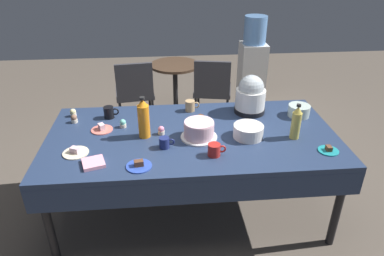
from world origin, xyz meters
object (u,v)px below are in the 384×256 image
(maroon_chair_left, at_px, (135,90))
(water_cooler, at_px, (252,67))
(ceramic_snack_bowl, at_px, (248,131))
(maroon_chair_right, at_px, (212,87))
(dessert_plate_cobalt, at_px, (139,165))
(coffee_mug_navy, at_px, (165,143))
(frosted_layer_cake, at_px, (199,130))
(dessert_plate_teal, at_px, (328,150))
(dessert_plate_cream, at_px, (76,152))
(potluck_table, at_px, (192,141))
(dessert_plate_coral, at_px, (102,129))
(cupcake_berry, at_px, (161,130))
(dessert_plate_charcoal, at_px, (200,119))
(slow_cooker, at_px, (251,95))
(coffee_mug_red, at_px, (215,150))
(round_cafe_table, at_px, (175,81))
(glass_salad_bowl, at_px, (299,111))
(soda_bottle_ginger_ale, at_px, (296,123))
(cupcake_vanilla, at_px, (123,124))
(coffee_mug_tan, at_px, (190,106))
(cupcake_cocoa, at_px, (74,119))
(soda_bottle_orange_juice, at_px, (144,119))
(coffee_mug_black, at_px, (109,112))

(maroon_chair_left, distance_m, water_cooler, 1.55)
(ceramic_snack_bowl, distance_m, maroon_chair_right, 1.69)
(dessert_plate_cobalt, relative_size, coffee_mug_navy, 1.53)
(frosted_layer_cake, relative_size, dessert_plate_teal, 1.91)
(dessert_plate_cream, bearing_deg, potluck_table, 13.84)
(dessert_plate_coral, height_order, cupcake_berry, cupcake_berry)
(coffee_mug_navy, bearing_deg, cupcake_berry, 96.74)
(frosted_layer_cake, distance_m, maroon_chair_left, 1.77)
(potluck_table, bearing_deg, dessert_plate_charcoal, 69.26)
(slow_cooker, relative_size, coffee_mug_red, 2.60)
(water_cooler, bearing_deg, dessert_plate_coral, -131.78)
(round_cafe_table, bearing_deg, ceramic_snack_bowl, -76.16)
(potluck_table, bearing_deg, ceramic_snack_bowl, -11.73)
(round_cafe_table, bearing_deg, glass_salad_bowl, -58.29)
(ceramic_snack_bowl, bearing_deg, round_cafe_table, 103.84)
(ceramic_snack_bowl, relative_size, water_cooler, 0.18)
(soda_bottle_ginger_ale, xyz_separation_m, coffee_mug_navy, (-0.97, -0.06, -0.09))
(potluck_table, xyz_separation_m, cupcake_vanilla, (-0.53, 0.16, 0.09))
(coffee_mug_tan, bearing_deg, maroon_chair_right, 72.70)
(water_cooler, bearing_deg, soda_bottle_ginger_ale, -95.53)
(maroon_chair_right, bearing_deg, cupcake_berry, -111.63)
(coffee_mug_tan, bearing_deg, cupcake_berry, -122.99)
(cupcake_cocoa, xyz_separation_m, water_cooler, (1.89, 1.70, -0.19))
(dessert_plate_coral, bearing_deg, round_cafe_table, 69.03)
(dessert_plate_charcoal, bearing_deg, dessert_plate_cobalt, -126.60)
(soda_bottle_ginger_ale, distance_m, soda_bottle_orange_juice, 1.12)
(slow_cooker, bearing_deg, dessert_plate_coral, -169.83)
(dessert_plate_cream, bearing_deg, dessert_plate_cobalt, -24.34)
(dessert_plate_teal, xyz_separation_m, maroon_chair_right, (-0.55, 1.91, -0.27))
(soda_bottle_ginger_ale, height_order, coffee_mug_tan, soda_bottle_ginger_ale)
(slow_cooker, height_order, dessert_plate_charcoal, slow_cooker)
(cupcake_vanilla, xyz_separation_m, coffee_mug_tan, (0.56, 0.25, 0.02))
(dessert_plate_charcoal, height_order, coffee_mug_red, coffee_mug_red)
(frosted_layer_cake, height_order, glass_salad_bowl, frosted_layer_cake)
(cupcake_berry, bearing_deg, slow_cooker, 23.07)
(dessert_plate_charcoal, bearing_deg, slow_cooker, 14.02)
(frosted_layer_cake, distance_m, dessert_plate_cream, 0.89)
(coffee_mug_red, relative_size, water_cooler, 0.10)
(dessert_plate_cream, relative_size, soda_bottle_orange_juice, 0.56)
(dessert_plate_charcoal, bearing_deg, soda_bottle_ginger_ale, -27.92)
(cupcake_cocoa, distance_m, coffee_mug_tan, 0.96)
(coffee_mug_tan, bearing_deg, soda_bottle_orange_juice, -132.44)
(dessert_plate_charcoal, relative_size, maroon_chair_right, 0.18)
(soda_bottle_ginger_ale, bearing_deg, water_cooler, 84.47)
(cupcake_vanilla, distance_m, maroon_chair_left, 1.45)
(frosted_layer_cake, bearing_deg, cupcake_cocoa, 161.06)
(glass_salad_bowl, xyz_separation_m, dessert_plate_teal, (0.01, -0.56, -0.04))
(coffee_mug_black, bearing_deg, dessert_plate_cream, -107.82)
(maroon_chair_left, relative_size, round_cafe_table, 1.18)
(ceramic_snack_bowl, relative_size, dessert_plate_cream, 1.25)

